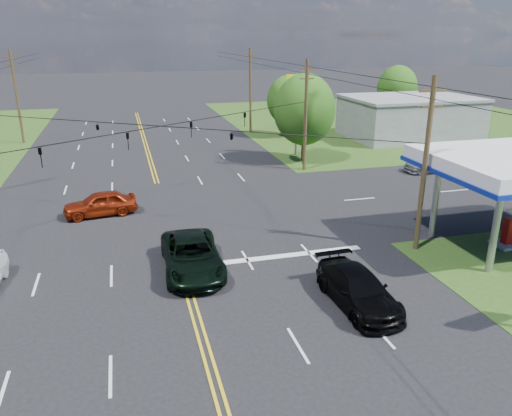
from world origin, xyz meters
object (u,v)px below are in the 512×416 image
object	(u,v)px
pole_ne	(306,114)
pickup_dkgreen	(192,256)
tree_right_a	(304,110)
pole_se	(425,164)
suv_black	(358,289)
tree_far_r	(397,88)
pole_right_far	(250,89)
tree_right_b	(288,100)
pole_left_far	(17,96)
retail_ne	(409,118)

from	to	relation	value
pole_ne	pickup_dkgreen	size ratio (longest dim) A/B	1.55
tree_right_a	pole_ne	bearing A→B (deg)	-108.43
pole_se	suv_black	xyz separation A→B (m)	(-5.91, -4.75, -4.13)
pole_se	tree_right_a	bearing A→B (deg)	87.27
tree_far_r	suv_black	distance (m)	51.50
pole_right_far	tree_right_a	xyz separation A→B (m)	(1.00, -16.00, -0.30)
tree_right_b	pickup_dkgreen	world-z (taller)	tree_right_b
pole_se	pickup_dkgreen	distance (m)	13.15
pole_ne	tree_far_r	size ratio (longest dim) A/B	1.25
tree_right_b	suv_black	xyz separation A→B (m)	(-9.41, -37.75, -3.43)
tree_right_b	tree_far_r	world-z (taller)	tree_far_r
tree_right_a	pickup_dkgreen	world-z (taller)	tree_right_a
pole_se	pole_left_far	xyz separation A→B (m)	(-26.00, 37.00, 0.25)
retail_ne	pole_se	size ratio (longest dim) A/B	1.47
pole_left_far	tree_right_b	size ratio (longest dim) A/B	1.41
pole_ne	tree_right_a	world-z (taller)	pole_ne
pole_ne	tree_right_a	bearing A→B (deg)	71.57
pole_ne	pickup_dkgreen	distance (m)	21.89
retail_ne	pole_se	xyz separation A→B (m)	(-17.00, -29.00, 2.72)
tree_right_a	suv_black	world-z (taller)	tree_right_a
tree_right_a	tree_far_r	size ratio (longest dim) A/B	1.07
retail_ne	pole_ne	distance (m)	20.43
pickup_dkgreen	suv_black	xyz separation A→B (m)	(6.59, -5.25, -0.07)
pickup_dkgreen	tree_right_b	bearing A→B (deg)	65.39
pickup_dkgreen	retail_ne	bearing A→B (deg)	45.61
pole_left_far	tree_far_r	bearing A→B (deg)	2.44
pole_ne	tree_far_r	bearing A→B (deg)	45.00
pole_se	tree_right_a	world-z (taller)	pole_se
pole_ne	pole_left_far	xyz separation A→B (m)	(-26.00, 19.00, 0.25)
pole_left_far	tree_right_b	xyz separation A→B (m)	(29.50, -4.00, -0.95)
tree_right_b	retail_ne	bearing A→B (deg)	-16.50
retail_ne	tree_right_b	bearing A→B (deg)	163.50
pole_right_far	tree_far_r	world-z (taller)	pole_right_far
pole_left_far	pole_se	bearing A→B (deg)	-54.90
pole_se	pole_right_far	distance (m)	37.00
pole_left_far	tree_right_a	distance (m)	31.39
retail_ne	tree_right_a	world-z (taller)	tree_right_a
pole_right_far	pickup_dkgreen	xyz separation A→B (m)	(-12.50, -36.50, -4.31)
tree_far_r	retail_ne	bearing A→B (deg)	-111.80
suv_black	pickup_dkgreen	bearing A→B (deg)	138.99
pole_ne	pole_right_far	xyz separation A→B (m)	(0.00, 19.00, 0.25)
pole_se	pole_right_far	bearing A→B (deg)	90.00
pole_left_far	tree_right_a	xyz separation A→B (m)	(27.00, -16.00, -0.30)
tree_far_r	pickup_dkgreen	size ratio (longest dim) A/B	1.24
pole_ne	pole_left_far	size ratio (longest dim) A/B	0.95
pole_ne	retail_ne	bearing A→B (deg)	32.91
retail_ne	suv_black	xyz separation A→B (m)	(-22.91, -33.75, -1.42)
pickup_dkgreen	pole_right_far	bearing A→B (deg)	72.70
pole_se	tree_right_b	bearing A→B (deg)	83.95
pole_right_far	tree_right_a	world-z (taller)	pole_right_far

